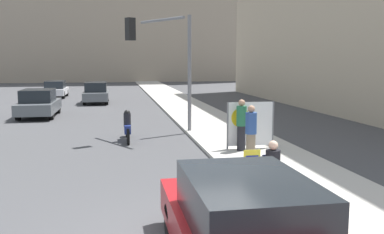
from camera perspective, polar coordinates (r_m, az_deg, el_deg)
sidewalk_curb at (r=22.47m, az=1.70°, el=-0.28°), size 3.31×90.00×0.12m
seated_protester at (r=9.99m, az=10.78°, el=-6.31°), size 0.93×0.77×1.18m
jogger_on_sidewalk at (r=12.92m, az=7.86°, el=-2.07°), size 0.34×0.34×1.67m
pedestrian_behind at (r=14.31m, az=6.60°, el=-1.02°), size 0.34×0.34×1.72m
protest_banner at (r=14.71m, az=7.75°, el=-0.91°), size 1.67×0.06×1.60m
traffic_light_pole at (r=17.50m, az=-3.37°, el=8.64°), size 2.80×2.57×4.89m
parked_car_curbside at (r=6.31m, az=6.98°, el=-14.44°), size 1.88×4.65×1.52m
car_on_road_nearest at (r=25.23m, az=-19.76°, el=1.74°), size 1.90×4.55×1.54m
car_on_road_midblock at (r=32.26m, az=-12.66°, el=3.17°), size 1.76×4.41×1.55m
car_on_road_distant at (r=38.06m, az=-17.74°, el=3.54°), size 1.75×4.22×1.41m
motorcycle_on_road at (r=16.87m, az=-8.61°, el=-1.37°), size 0.28×2.24×1.22m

